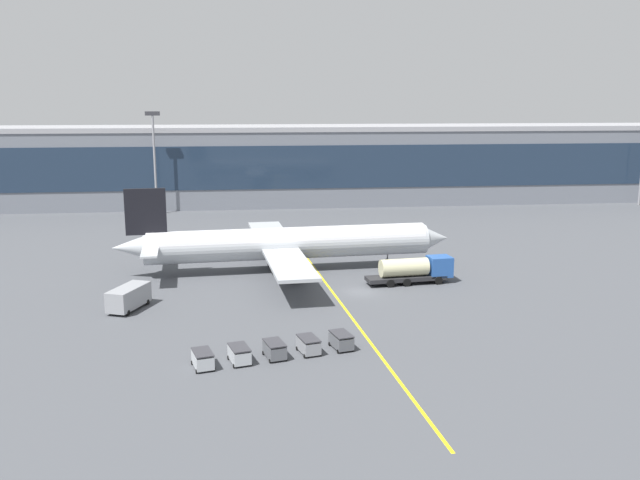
# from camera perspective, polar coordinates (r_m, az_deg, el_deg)

# --- Properties ---
(ground_plane) EXTENTS (700.00, 700.00, 0.00)m
(ground_plane) POSITION_cam_1_polar(r_m,az_deg,el_deg) (81.26, 3.45, -4.36)
(ground_plane) COLOR #47494F
(apron_lead_in_line) EXTENTS (6.10, 79.81, 0.01)m
(apron_lead_in_line) POSITION_cam_1_polar(r_m,az_deg,el_deg) (82.65, 0.81, -4.06)
(apron_lead_in_line) COLOR yellow
(apron_lead_in_line) RESTS_ON ground_plane
(terminal_building) EXTENTS (209.06, 18.44, 16.85)m
(terminal_building) POSITION_cam_1_polar(r_m,az_deg,el_deg) (150.81, 0.62, 6.38)
(terminal_building) COLOR slate
(terminal_building) RESTS_ON ground_plane
(main_airliner) EXTENTS (45.11, 35.85, 11.51)m
(main_airliner) POSITION_cam_1_polar(r_m,az_deg,el_deg) (90.21, -2.75, -0.26)
(main_airliner) COLOR #B2B7BC
(main_airliner) RESTS_ON ground_plane
(fuel_tanker) EXTENTS (11.00, 3.61, 3.25)m
(fuel_tanker) POSITION_cam_1_polar(r_m,az_deg,el_deg) (85.25, 7.97, -2.47)
(fuel_tanker) COLOR #232326
(fuel_tanker) RESTS_ON ground_plane
(lavatory_truck) EXTENTS (4.32, 6.24, 2.50)m
(lavatory_truck) POSITION_cam_1_polar(r_m,az_deg,el_deg) (77.15, -15.70, -4.57)
(lavatory_truck) COLOR gray
(lavatory_truck) RESTS_ON ground_plane
(baggage_cart_0) EXTENTS (2.17, 2.95, 1.48)m
(baggage_cart_0) POSITION_cam_1_polar(r_m,az_deg,el_deg) (59.58, -9.80, -9.81)
(baggage_cart_0) COLOR #B2B7BC
(baggage_cart_0) RESTS_ON ground_plane
(baggage_cart_1) EXTENTS (2.17, 2.95, 1.48)m
(baggage_cart_1) POSITION_cam_1_polar(r_m,az_deg,el_deg) (60.21, -6.78, -9.49)
(baggage_cart_1) COLOR #B2B7BC
(baggage_cart_1) RESTS_ON ground_plane
(baggage_cart_2) EXTENTS (2.17, 2.95, 1.48)m
(baggage_cart_2) POSITION_cam_1_polar(r_m,az_deg,el_deg) (61.01, -3.83, -9.14)
(baggage_cart_2) COLOR #595B60
(baggage_cart_2) RESTS_ON ground_plane
(baggage_cart_3) EXTENTS (2.17, 2.95, 1.48)m
(baggage_cart_3) POSITION_cam_1_polar(r_m,az_deg,el_deg) (61.95, -0.97, -8.78)
(baggage_cart_3) COLOR gray
(baggage_cart_3) RESTS_ON ground_plane
(baggage_cart_4) EXTENTS (2.17, 2.95, 1.48)m
(baggage_cart_4) POSITION_cam_1_polar(r_m,az_deg,el_deg) (63.05, 1.80, -8.41)
(baggage_cart_4) COLOR #595B60
(baggage_cart_4) RESTS_ON ground_plane
(apron_light_mast_0) EXTENTS (2.80, 0.50, 20.17)m
(apron_light_mast_0) POSITION_cam_1_polar(r_m,az_deg,el_deg) (138.43, -13.72, 7.05)
(apron_light_mast_0) COLOR gray
(apron_light_mast_0) RESTS_ON ground_plane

